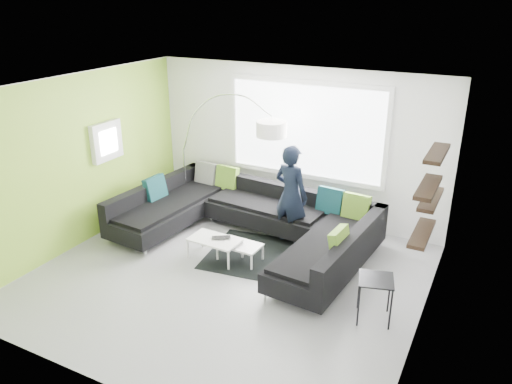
{
  "coord_description": "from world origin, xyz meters",
  "views": [
    {
      "loc": [
        3.32,
        -5.53,
        3.97
      ],
      "look_at": [
        0.02,
        0.9,
        1.06
      ],
      "focal_mm": 35.0,
      "sensor_mm": 36.0,
      "label": 1
    }
  ],
  "objects_px": {
    "person": "(291,195)",
    "laptop": "(221,239)",
    "arc_lamp": "(184,150)",
    "side_table": "(374,299)",
    "sectional_sofa": "(243,224)",
    "coffee_table": "(227,250)"
  },
  "relations": [
    {
      "from": "side_table",
      "to": "laptop",
      "type": "distance_m",
      "value": 2.6
    },
    {
      "from": "person",
      "to": "side_table",
      "type": "bearing_deg",
      "value": 153.76
    },
    {
      "from": "sectional_sofa",
      "to": "person",
      "type": "relative_size",
      "value": 2.5
    },
    {
      "from": "sectional_sofa",
      "to": "coffee_table",
      "type": "relative_size",
      "value": 4.08
    },
    {
      "from": "arc_lamp",
      "to": "person",
      "type": "relative_size",
      "value": 1.39
    },
    {
      "from": "sectional_sofa",
      "to": "person",
      "type": "bearing_deg",
      "value": 42.75
    },
    {
      "from": "sectional_sofa",
      "to": "coffee_table",
      "type": "distance_m",
      "value": 0.57
    },
    {
      "from": "coffee_table",
      "to": "person",
      "type": "distance_m",
      "value": 1.38
    },
    {
      "from": "sectional_sofa",
      "to": "side_table",
      "type": "relative_size",
      "value": 7.12
    },
    {
      "from": "person",
      "to": "laptop",
      "type": "bearing_deg",
      "value": 68.69
    },
    {
      "from": "arc_lamp",
      "to": "laptop",
      "type": "xyz_separation_m",
      "value": [
        1.68,
        -1.46,
        -0.83
      ]
    },
    {
      "from": "laptop",
      "to": "arc_lamp",
      "type": "bearing_deg",
      "value": 106.22
    },
    {
      "from": "coffee_table",
      "to": "side_table",
      "type": "bearing_deg",
      "value": -8.65
    },
    {
      "from": "person",
      "to": "laptop",
      "type": "distance_m",
      "value": 1.37
    },
    {
      "from": "sectional_sofa",
      "to": "side_table",
      "type": "bearing_deg",
      "value": -17.29
    },
    {
      "from": "person",
      "to": "laptop",
      "type": "xyz_separation_m",
      "value": [
        -0.72,
        -1.05,
        -0.5
      ]
    },
    {
      "from": "side_table",
      "to": "sectional_sofa",
      "type": "bearing_deg",
      "value": 157.87
    },
    {
      "from": "sectional_sofa",
      "to": "laptop",
      "type": "bearing_deg",
      "value": -93.58
    },
    {
      "from": "side_table",
      "to": "person",
      "type": "relative_size",
      "value": 0.35
    },
    {
      "from": "arc_lamp",
      "to": "laptop",
      "type": "relative_size",
      "value": 6.76
    },
    {
      "from": "sectional_sofa",
      "to": "laptop",
      "type": "relative_size",
      "value": 12.13
    },
    {
      "from": "arc_lamp",
      "to": "laptop",
      "type": "bearing_deg",
      "value": -32.56
    }
  ]
}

